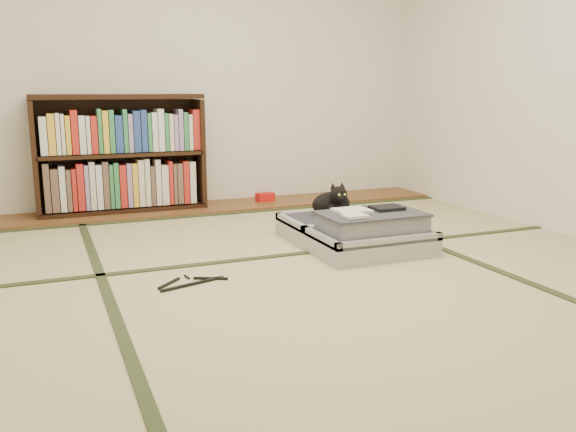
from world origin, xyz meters
name	(u,v)px	position (x,y,z in m)	size (l,w,h in m)	color
floor	(304,275)	(0.00, 0.00, 0.00)	(4.50, 4.50, 0.00)	tan
wood_strip	(207,207)	(0.00, 2.00, 0.01)	(4.00, 0.50, 0.02)	brown
red_item	(265,197)	(0.53, 2.03, 0.06)	(0.15, 0.09, 0.07)	red
tatami_borders	(271,252)	(0.00, 0.49, 0.00)	(4.00, 4.50, 0.01)	#2D381E
bookcase	(121,156)	(-0.66, 2.07, 0.45)	(1.29, 0.29, 0.92)	black
suitcase	(356,231)	(0.55, 0.43, 0.10)	(0.69, 0.92, 0.27)	#A0A0A4
cat	(333,203)	(0.53, 0.73, 0.22)	(0.31, 0.31, 0.25)	black
cable_coil	(354,212)	(0.71, 0.77, 0.14)	(0.10, 0.10, 0.02)	white
hanger	(191,282)	(-0.59, 0.09, 0.01)	(0.37, 0.22, 0.01)	black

